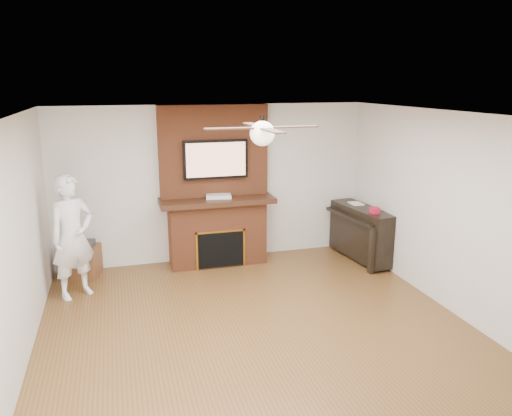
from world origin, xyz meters
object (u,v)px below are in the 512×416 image
object	(u,v)px
person	(73,237)
side_table	(82,260)
piano	(362,232)
fireplace	(216,202)

from	to	relation	value
person	side_table	size ratio (longest dim) A/B	2.90
person	piano	xyz separation A→B (m)	(4.39, 0.23, -0.37)
piano	fireplace	bearing A→B (deg)	159.28
person	piano	size ratio (longest dim) A/B	1.22
fireplace	person	distance (m)	2.25
fireplace	piano	bearing A→B (deg)	-13.47
person	piano	world-z (taller)	person
fireplace	person	xyz separation A→B (m)	(-2.10, -0.78, -0.16)
fireplace	piano	size ratio (longest dim) A/B	1.81
piano	side_table	bearing A→B (deg)	166.45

